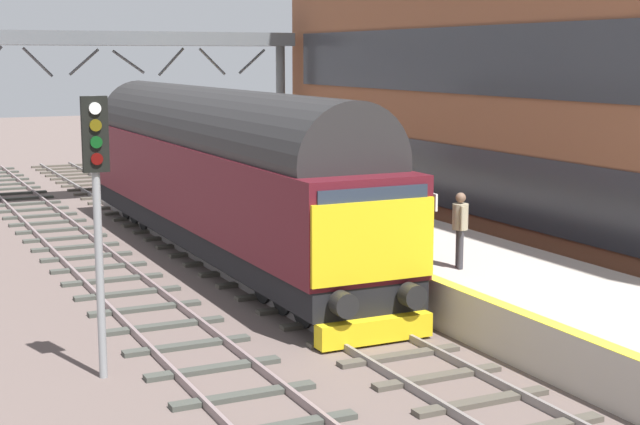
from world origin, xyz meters
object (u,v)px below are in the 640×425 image
Objects in this scene: diesel_locomotive at (219,169)px; platform_number_sign at (431,220)px; waiting_passenger at (460,223)px; signal_post_near at (97,198)px.

diesel_locomotive is 8.05m from platform_number_sign.
waiting_passenger is (0.85, 0.19, -0.17)m from platform_number_sign.
diesel_locomotive is at bearing 58.58° from signal_post_near.
signal_post_near reaches higher than platform_number_sign.
signal_post_near is 8.06m from waiting_passenger.
platform_number_sign is at bearing -76.45° from diesel_locomotive.
diesel_locomotive is 10.94× the size of waiting_passenger.
platform_number_sign is 0.89m from waiting_passenger.
platform_number_sign is at bearing 125.88° from waiting_passenger.
waiting_passenger is (2.74, -7.63, -0.49)m from diesel_locomotive.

